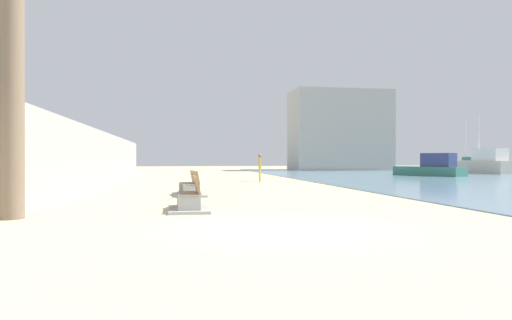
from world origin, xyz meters
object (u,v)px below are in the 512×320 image
Objects in this scene: person_walking at (260,165)px; boat_far_left at (468,165)px; boat_mid_bay at (432,168)px; bench_far at (190,190)px; bench_near at (189,202)px; boat_nearest at (483,164)px.

person_walking is 37.92m from boat_far_left.
bench_far is at bearing -140.25° from boat_mid_bay.
bench_near is at bearing -107.13° from person_walking.
bench_far is at bearing 88.25° from bench_near.
boat_nearest is at bearing 43.57° from bench_near.
bench_near is 5.25m from bench_far.
boat_far_left is 0.87× the size of boat_nearest.
bench_near is 52.11m from boat_far_left.
person_walking is (4.65, 10.36, 0.79)m from bench_far.
boat_nearest is (-6.26, -11.52, 0.26)m from boat_far_left.
boat_far_left is at bearing 48.01° from bench_near.
boat_mid_bay reaches higher than bench_far.
bench_far is 0.38× the size of boat_mid_bay.
bench_far is 0.31× the size of boat_nearest.
bench_far is 35.94m from boat_nearest.
boat_nearest reaches higher than bench_far.
boat_mid_bay is 0.81× the size of boat_nearest.
boat_far_left is (30.05, 23.12, -0.37)m from person_walking.
person_walking is 0.28× the size of boat_far_left.
boat_nearest is at bearing 32.25° from boat_mid_bay.
person_walking reaches higher than bench_far.
boat_mid_bay is 0.93× the size of boat_far_left.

